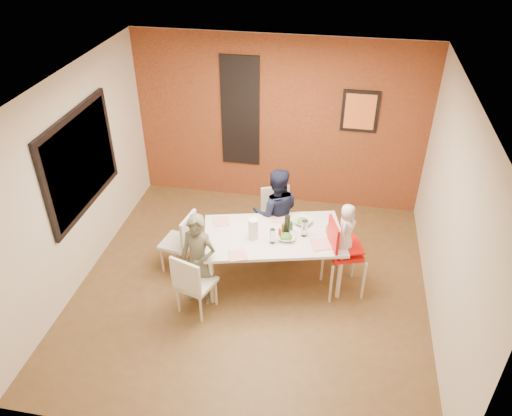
% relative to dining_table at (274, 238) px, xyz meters
% --- Properties ---
extents(ground, '(4.50, 4.50, 0.00)m').
position_rel_dining_table_xyz_m(ground, '(-0.24, -0.22, -0.67)').
color(ground, brown).
rests_on(ground, ground).
extents(ceiling, '(4.50, 4.50, 0.02)m').
position_rel_dining_table_xyz_m(ceiling, '(-0.24, -0.22, 2.03)').
color(ceiling, white).
rests_on(ceiling, wall_back).
extents(wall_back, '(4.50, 0.02, 2.70)m').
position_rel_dining_table_xyz_m(wall_back, '(-0.24, 2.03, 0.68)').
color(wall_back, beige).
rests_on(wall_back, ground).
extents(wall_front, '(4.50, 0.02, 2.70)m').
position_rel_dining_table_xyz_m(wall_front, '(-0.24, -2.47, 0.68)').
color(wall_front, beige).
rests_on(wall_front, ground).
extents(wall_left, '(0.02, 4.50, 2.70)m').
position_rel_dining_table_xyz_m(wall_left, '(-2.49, -0.22, 0.68)').
color(wall_left, beige).
rests_on(wall_left, ground).
extents(wall_right, '(0.02, 4.50, 2.70)m').
position_rel_dining_table_xyz_m(wall_right, '(2.01, -0.22, 0.68)').
color(wall_right, beige).
rests_on(wall_right, ground).
extents(brick_accent_wall, '(4.50, 0.02, 2.70)m').
position_rel_dining_table_xyz_m(brick_accent_wall, '(-0.24, 2.01, 0.68)').
color(brick_accent_wall, maroon).
rests_on(brick_accent_wall, ground).
extents(picture_window_frame, '(0.05, 1.70, 1.30)m').
position_rel_dining_table_xyz_m(picture_window_frame, '(-2.46, -0.02, 0.88)').
color(picture_window_frame, black).
rests_on(picture_window_frame, wall_left).
extents(picture_window_pane, '(0.02, 1.55, 1.15)m').
position_rel_dining_table_xyz_m(picture_window_pane, '(-2.45, -0.02, 0.88)').
color(picture_window_pane, black).
rests_on(picture_window_pane, wall_left).
extents(glassblock_strip, '(0.55, 0.03, 1.70)m').
position_rel_dining_table_xyz_m(glassblock_strip, '(-0.84, 2.00, 0.83)').
color(glassblock_strip, silver).
rests_on(glassblock_strip, wall_back).
extents(glassblock_surround, '(0.60, 0.03, 1.76)m').
position_rel_dining_table_xyz_m(glassblock_surround, '(-0.84, 1.99, 0.83)').
color(glassblock_surround, black).
rests_on(glassblock_surround, wall_back).
extents(art_print_frame, '(0.54, 0.03, 0.64)m').
position_rel_dining_table_xyz_m(art_print_frame, '(0.96, 1.99, 0.98)').
color(art_print_frame, black).
rests_on(art_print_frame, wall_back).
extents(art_print_canvas, '(0.44, 0.01, 0.54)m').
position_rel_dining_table_xyz_m(art_print_canvas, '(0.96, 1.98, 0.98)').
color(art_print_canvas, orange).
rests_on(art_print_canvas, wall_back).
extents(dining_table, '(1.94, 1.37, 0.73)m').
position_rel_dining_table_xyz_m(dining_table, '(0.00, 0.00, 0.00)').
color(dining_table, silver).
rests_on(dining_table, ground).
extents(chair_near, '(0.52, 0.52, 0.88)m').
position_rel_dining_table_xyz_m(chair_near, '(-0.86, -0.80, -0.17)').
color(chair_near, silver).
rests_on(chair_near, ground).
extents(chair_far, '(0.53, 0.53, 0.89)m').
position_rel_dining_table_xyz_m(chair_far, '(-0.08, 0.80, -0.17)').
color(chair_far, beige).
rests_on(chair_far, ground).
extents(chair_left, '(0.48, 0.48, 0.88)m').
position_rel_dining_table_xyz_m(chair_left, '(-1.22, -0.02, -0.17)').
color(chair_left, silver).
rests_on(chair_left, ground).
extents(high_chair, '(0.57, 0.57, 1.08)m').
position_rel_dining_table_xyz_m(high_chair, '(0.87, -0.07, -0.02)').
color(high_chair, red).
rests_on(high_chair, ground).
extents(child_near, '(0.50, 0.37, 1.27)m').
position_rel_dining_table_xyz_m(child_near, '(-0.83, -0.57, -0.03)').
color(child_near, brown).
rests_on(child_near, ground).
extents(child_far, '(0.75, 0.64, 1.35)m').
position_rel_dining_table_xyz_m(child_far, '(-0.05, 0.57, 0.01)').
color(child_far, black).
rests_on(child_far, ground).
extents(toddler, '(0.30, 0.38, 0.67)m').
position_rel_dining_table_xyz_m(toddler, '(0.89, -0.05, 0.31)').
color(toddler, beige).
rests_on(toddler, high_chair).
extents(plate_near_left, '(0.27, 0.27, 0.01)m').
position_rel_dining_table_xyz_m(plate_near_left, '(-0.36, -0.50, 0.07)').
color(plate_near_left, white).
rests_on(plate_near_left, dining_table).
extents(plate_far_mid, '(0.21, 0.21, 0.01)m').
position_rel_dining_table_xyz_m(plate_far_mid, '(0.03, 0.36, 0.07)').
color(plate_far_mid, white).
rests_on(plate_far_mid, dining_table).
extents(plate_near_right, '(0.30, 0.30, 0.01)m').
position_rel_dining_table_xyz_m(plate_near_right, '(0.61, -0.11, 0.07)').
color(plate_near_right, white).
rests_on(plate_near_right, dining_table).
extents(plate_far_left, '(0.27, 0.27, 0.01)m').
position_rel_dining_table_xyz_m(plate_far_left, '(-0.72, 0.14, 0.07)').
color(plate_far_left, white).
rests_on(plate_far_left, dining_table).
extents(salad_bowl_a, '(0.25, 0.25, 0.06)m').
position_rel_dining_table_xyz_m(salad_bowl_a, '(0.17, -0.07, 0.09)').
color(salad_bowl_a, white).
rests_on(salad_bowl_a, dining_table).
extents(salad_bowl_b, '(0.31, 0.31, 0.06)m').
position_rel_dining_table_xyz_m(salad_bowl_b, '(0.34, 0.31, 0.09)').
color(salad_bowl_b, white).
rests_on(salad_bowl_b, dining_table).
extents(wine_bottle, '(0.07, 0.07, 0.28)m').
position_rel_dining_table_xyz_m(wine_bottle, '(0.16, 0.04, 0.20)').
color(wine_bottle, black).
rests_on(wine_bottle, dining_table).
extents(wine_glass_a, '(0.07, 0.07, 0.20)m').
position_rel_dining_table_xyz_m(wine_glass_a, '(0.01, -0.17, 0.16)').
color(wine_glass_a, silver).
rests_on(wine_glass_a, dining_table).
extents(wine_glass_b, '(0.08, 0.08, 0.22)m').
position_rel_dining_table_xyz_m(wine_glass_b, '(0.38, 0.05, 0.18)').
color(wine_glass_b, white).
rests_on(wine_glass_b, dining_table).
extents(paper_towel_roll, '(0.12, 0.12, 0.27)m').
position_rel_dining_table_xyz_m(paper_towel_roll, '(-0.24, -0.11, 0.20)').
color(paper_towel_roll, white).
rests_on(paper_towel_roll, dining_table).
extents(condiment_red, '(0.03, 0.03, 0.13)m').
position_rel_dining_table_xyz_m(condiment_red, '(0.08, -0.04, 0.13)').
color(condiment_red, red).
rests_on(condiment_red, dining_table).
extents(condiment_green, '(0.04, 0.04, 0.15)m').
position_rel_dining_table_xyz_m(condiment_green, '(0.21, 0.11, 0.14)').
color(condiment_green, '#3D7B29').
rests_on(condiment_green, dining_table).
extents(condiment_brown, '(0.04, 0.04, 0.15)m').
position_rel_dining_table_xyz_m(condiment_brown, '(0.11, 0.03, 0.14)').
color(condiment_brown, brown).
rests_on(condiment_brown, dining_table).
extents(sippy_cup, '(0.06, 0.06, 0.10)m').
position_rel_dining_table_xyz_m(sippy_cup, '(0.68, 0.16, 0.12)').
color(sippy_cup, orange).
rests_on(sippy_cup, dining_table).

